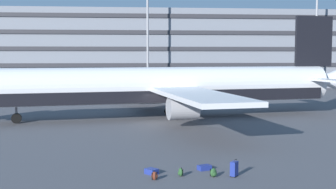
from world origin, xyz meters
The scene contains 11 objects.
ground_plane centered at (0.00, 0.00, 0.00)m, with size 600.00×600.00×0.00m, color #4C4C51.
terminal_structure centered at (0.00, 47.00, 7.14)m, with size 126.72×14.72×14.29m.
airliner centered at (0.70, 2.99, 2.99)m, with size 39.56×32.30×10.00m.
light_mast_left centered at (0.81, 34.48, 14.17)m, with size 1.80×0.50×24.88m.
light_mast_center_left centered at (29.27, 34.48, 12.68)m, with size 1.80×0.50×21.96m.
suitcase_large centered at (-1.63, -17.38, 0.14)m, with size 0.75×0.76×0.28m.
suitcase_navy centered at (1.17, -16.81, 0.13)m, with size 0.79×0.65×0.25m.
suitcase_orange centered at (2.41, -18.27, 0.41)m, with size 0.47×0.50×0.89m.
backpack_red centered at (1.39, -18.23, 0.21)m, with size 0.44×0.42×0.50m.
backpack_laid_flat centered at (-0.23, -17.93, 0.20)m, with size 0.28×0.39×0.47m.
backpack_black centered at (-1.55, -18.48, 0.20)m, with size 0.38×0.32×0.46m.
Camera 1 is at (-2.94, -39.85, 5.99)m, focal length 48.53 mm.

